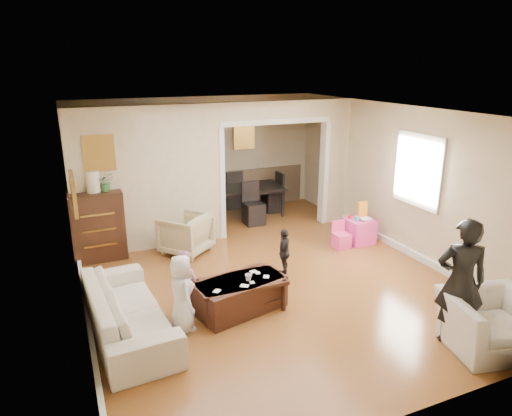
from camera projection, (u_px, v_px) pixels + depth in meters
name	position (u px, v px, depth m)	size (l,w,h in m)	color
floor	(261.00, 272.00, 7.56)	(7.00, 7.00, 0.00)	#9F6029
partition_left	(150.00, 179.00, 8.23)	(2.75, 0.18, 2.60)	beige
partition_right	(334.00, 162.00, 9.68)	(0.55, 0.18, 2.60)	beige
partition_header	(276.00, 110.00, 8.82)	(2.22, 0.18, 0.35)	beige
window_pane	(418.00, 170.00, 7.78)	(0.03, 0.95, 1.10)	white
framed_art_partition	(99.00, 153.00, 7.66)	(0.45, 0.03, 0.55)	brown
framed_art_sofa_wall	(73.00, 194.00, 5.47)	(0.03, 0.55, 0.40)	brown
framed_art_alcove	(244.00, 136.00, 10.48)	(0.45, 0.03, 0.55)	brown
sofa	(127.00, 310.00, 5.78)	(2.19, 0.86, 0.64)	beige
armchair_back	(186.00, 234.00, 8.26)	(0.76, 0.78, 0.71)	#C0B285
armchair_front	(490.00, 323.00, 5.47)	(1.03, 0.90, 0.67)	beige
dresser	(98.00, 226.00, 7.94)	(0.88, 0.49, 1.20)	#361C10
table_lamp	(93.00, 182.00, 7.71)	(0.22, 0.22, 0.36)	beige
potted_plant	(106.00, 182.00, 7.79)	(0.28, 0.25, 0.31)	#37692E
coffee_table	(240.00, 295.00, 6.34)	(1.21, 0.61, 0.45)	#3C1C13
coffee_cup	(248.00, 277.00, 6.25)	(0.10, 0.10, 0.09)	silver
play_table	(359.00, 231.00, 8.75)	(0.49, 0.49, 0.47)	#F33FA1
cereal_box	(362.00, 209.00, 8.77)	(0.20, 0.07, 0.30)	yellow
cyan_cup	(357.00, 219.00, 8.59)	(0.08, 0.08, 0.08)	#28C1CA
toy_block	(351.00, 217.00, 8.73)	(0.08, 0.06, 0.05)	red
play_bowl	(366.00, 220.00, 8.59)	(0.20, 0.20, 0.05)	white
dining_table	(242.00, 201.00, 10.31)	(1.82, 1.02, 0.64)	black
adult_person	(461.00, 282.00, 5.47)	(0.58, 0.38, 1.60)	black
child_kneel_a	(182.00, 293.00, 5.80)	(0.50, 0.32, 1.02)	silver
child_kneel_b	(184.00, 281.00, 6.27)	(0.43, 0.34, 0.89)	#CD809D
child_toddler	(284.00, 252.00, 7.34)	(0.47, 0.19, 0.80)	black
craft_papers	(248.00, 280.00, 6.26)	(0.89, 0.47, 0.00)	white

